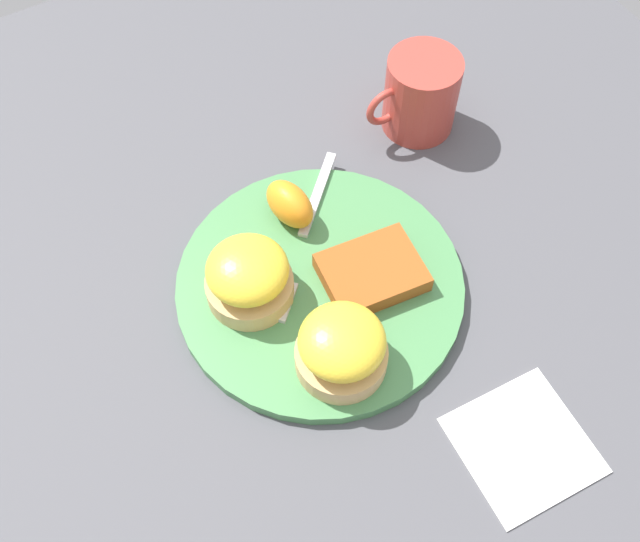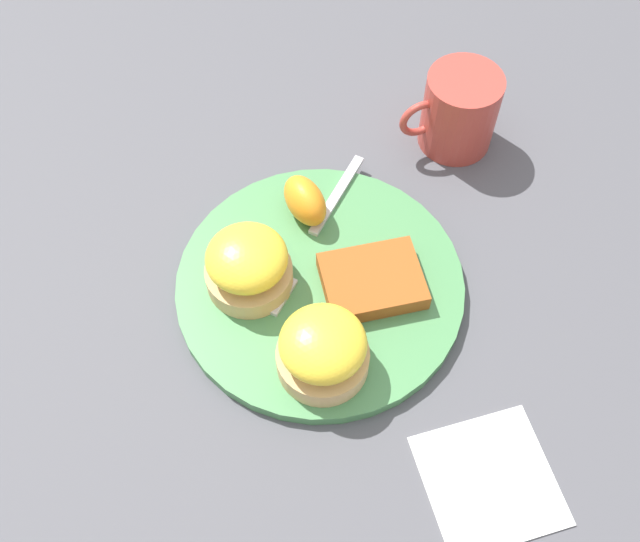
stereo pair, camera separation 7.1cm
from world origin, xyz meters
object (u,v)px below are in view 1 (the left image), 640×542
at_px(sandwich_benedict_left, 248,277).
at_px(fork, 300,243).
at_px(orange_wedge, 290,204).
at_px(cup, 420,94).
at_px(sandwich_benedict_right, 342,348).
at_px(hashbrown_patty, 372,272).

distance_m(sandwich_benedict_left, fork, 0.08).
xyz_separation_m(orange_wedge, cup, (-0.19, -0.05, 0.01)).
height_order(sandwich_benedict_left, cup, cup).
distance_m(sandwich_benedict_right, orange_wedge, 0.17).
height_order(sandwich_benedict_left, fork, sandwich_benedict_left).
xyz_separation_m(sandwich_benedict_right, hashbrown_patty, (-0.07, -0.06, -0.02)).
height_order(orange_wedge, fork, orange_wedge).
distance_m(hashbrown_patty, orange_wedge, 0.11).
height_order(hashbrown_patty, cup, cup).
xyz_separation_m(sandwich_benedict_right, cup, (-0.23, -0.22, 0.00)).
bearing_deg(sandwich_benedict_left, cup, -157.36).
xyz_separation_m(hashbrown_patty, cup, (-0.16, -0.16, 0.02)).
relative_size(orange_wedge, cup, 0.54).
bearing_deg(sandwich_benedict_left, orange_wedge, -142.03).
bearing_deg(fork, hashbrown_patty, 120.34).
bearing_deg(hashbrown_patty, orange_wedge, -72.41).
bearing_deg(cup, orange_wedge, 15.20).
height_order(sandwich_benedict_left, hashbrown_patty, sandwich_benedict_left).
bearing_deg(fork, orange_wedge, -102.87).
height_order(sandwich_benedict_right, hashbrown_patty, sandwich_benedict_right).
bearing_deg(cup, hashbrown_patty, 44.42).
relative_size(sandwich_benedict_right, orange_wedge, 1.41).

